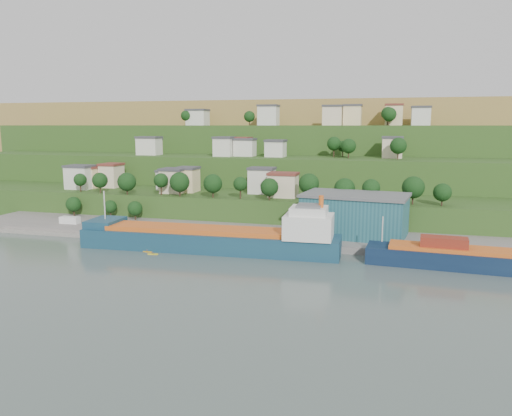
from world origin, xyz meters
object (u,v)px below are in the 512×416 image
(cargo_ship_near, at_px, (217,240))
(cargo_ship_far, at_px, (493,261))
(warehouse, at_px, (355,214))
(kayak_orange, at_px, (147,251))
(caravan, at_px, (70,221))

(cargo_ship_near, height_order, cargo_ship_far, cargo_ship_near)
(warehouse, bearing_deg, cargo_ship_far, -24.91)
(cargo_ship_far, xyz_separation_m, kayak_orange, (-90.34, -6.11, -2.19))
(cargo_ship_far, relative_size, warehouse, 1.71)
(cargo_ship_near, relative_size, warehouse, 2.25)
(cargo_ship_far, bearing_deg, warehouse, 151.28)
(cargo_ship_near, xyz_separation_m, warehouse, (36.72, 21.94, 5.38))
(cargo_ship_near, bearing_deg, cargo_ship_far, -2.55)
(caravan, relative_size, kayak_orange, 2.17)
(cargo_ship_far, relative_size, kayak_orange, 18.38)
(caravan, height_order, kayak_orange, caravan)
(warehouse, bearing_deg, kayak_orange, -145.37)
(warehouse, distance_m, caravan, 95.70)
(cargo_ship_far, distance_m, kayak_orange, 90.57)
(caravan, bearing_deg, warehouse, 4.30)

